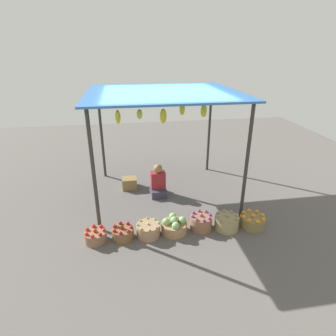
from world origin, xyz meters
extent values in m
plane|color=#5C5653|center=(0.00, 0.00, 0.00)|extent=(14.00, 14.00, 0.00)
cylinder|color=#38332D|center=(-1.45, -1.25, 1.19)|extent=(0.07, 0.07, 2.39)
cylinder|color=#38332D|center=(1.45, -1.25, 1.19)|extent=(0.07, 0.07, 2.39)
cylinder|color=#38332D|center=(-1.45, 1.25, 1.19)|extent=(0.07, 0.07, 2.39)
cylinder|color=#38332D|center=(1.45, 1.25, 1.19)|extent=(0.07, 0.07, 2.39)
cube|color=#346CB5|center=(0.00, 0.00, 2.41)|extent=(3.20, 2.80, 0.04)
ellipsoid|color=yellow|center=(-0.97, -0.13, 1.96)|extent=(0.11, 0.11, 0.30)
ellipsoid|color=yellow|center=(-0.51, 0.05, 1.96)|extent=(0.12, 0.12, 0.21)
ellipsoid|color=yellow|center=(-0.03, -0.21, 1.96)|extent=(0.14, 0.14, 0.31)
ellipsoid|color=yellow|center=(0.51, 0.43, 1.96)|extent=(0.13, 0.13, 0.29)
ellipsoid|color=yellow|center=(0.95, 0.17, 1.96)|extent=(0.15, 0.15, 0.30)
cube|color=#363547|center=(-0.14, -0.05, 0.09)|extent=(0.36, 0.44, 0.18)
cube|color=maroon|center=(-0.14, 0.00, 0.38)|extent=(0.34, 0.22, 0.40)
sphere|color=olive|center=(-0.14, 0.00, 0.67)|extent=(0.21, 0.21, 0.21)
cylinder|color=#856146|center=(-1.50, -1.61, 0.10)|extent=(0.41, 0.41, 0.21)
sphere|color=red|center=(-1.50, -1.61, 0.23)|extent=(0.07, 0.07, 0.07)
sphere|color=red|center=(-1.34, -1.61, 0.23)|extent=(0.07, 0.07, 0.07)
sphere|color=red|center=(-1.40, -1.49, 0.23)|extent=(0.07, 0.07, 0.07)
sphere|color=red|center=(-1.54, -1.45, 0.23)|extent=(0.07, 0.07, 0.07)
sphere|color=red|center=(-1.65, -1.54, 0.23)|extent=(0.07, 0.07, 0.07)
sphere|color=red|center=(-1.65, -1.68, 0.23)|extent=(0.07, 0.07, 0.07)
sphere|color=red|center=(-1.54, -1.77, 0.23)|extent=(0.07, 0.07, 0.07)
sphere|color=red|center=(-1.40, -1.74, 0.23)|extent=(0.07, 0.07, 0.07)
cylinder|color=brown|center=(-1.01, -1.60, 0.10)|extent=(0.41, 0.41, 0.21)
sphere|color=red|center=(-1.01, -1.60, 0.24)|extent=(0.07, 0.07, 0.07)
sphere|color=#B21F23|center=(-0.84, -1.60, 0.23)|extent=(0.07, 0.07, 0.07)
sphere|color=#A8172C|center=(-0.91, -1.47, 0.23)|extent=(0.07, 0.07, 0.07)
sphere|color=red|center=(-1.04, -1.44, 0.23)|extent=(0.07, 0.07, 0.07)
sphere|color=red|center=(-1.15, -1.52, 0.23)|extent=(0.07, 0.07, 0.07)
sphere|color=#A91819|center=(-1.15, -1.67, 0.23)|extent=(0.07, 0.07, 0.07)
sphere|color=#B01828|center=(-1.04, -1.75, 0.23)|extent=(0.07, 0.07, 0.07)
sphere|color=red|center=(-0.91, -1.72, 0.23)|extent=(0.07, 0.07, 0.07)
cylinder|color=#A3795D|center=(-0.53, -1.59, 0.12)|extent=(0.44, 0.44, 0.25)
sphere|color=#90CC3D|center=(-0.53, -1.59, 0.27)|extent=(0.04, 0.04, 0.04)
sphere|color=#88C139|center=(-0.33, -1.59, 0.26)|extent=(0.04, 0.04, 0.04)
sphere|color=#84D03C|center=(-0.39, -1.45, 0.26)|extent=(0.04, 0.04, 0.04)
sphere|color=#92C130|center=(-0.53, -1.40, 0.26)|extent=(0.04, 0.04, 0.04)
sphere|color=#83C036|center=(-0.67, -1.45, 0.26)|extent=(0.04, 0.04, 0.04)
sphere|color=#82C92D|center=(-0.72, -1.59, 0.26)|extent=(0.04, 0.04, 0.04)
sphere|color=#8FC633|center=(-0.67, -1.73, 0.26)|extent=(0.04, 0.04, 0.04)
sphere|color=#8DBF39|center=(-0.53, -1.79, 0.26)|extent=(0.04, 0.04, 0.04)
sphere|color=#83C839|center=(-0.39, -1.73, 0.26)|extent=(0.04, 0.04, 0.04)
cylinder|color=#9F7850|center=(-0.03, -1.56, 0.10)|extent=(0.49, 0.49, 0.20)
sphere|color=#84A168|center=(-0.03, -1.56, 0.26)|extent=(0.15, 0.15, 0.15)
sphere|color=#83B264|center=(0.13, -1.56, 0.25)|extent=(0.15, 0.15, 0.15)
sphere|color=#7BB05C|center=(-0.03, -1.41, 0.25)|extent=(0.15, 0.15, 0.15)
sphere|color=#7FAC5F|center=(-0.19, -1.56, 0.25)|extent=(0.15, 0.15, 0.15)
sphere|color=#7FB263|center=(-0.03, -1.72, 0.25)|extent=(0.15, 0.15, 0.15)
cylinder|color=#895C43|center=(0.51, -1.53, 0.14)|extent=(0.43, 0.43, 0.28)
sphere|color=#7D316C|center=(0.51, -1.53, 0.30)|extent=(0.06, 0.06, 0.06)
sphere|color=#884066|center=(0.69, -1.53, 0.30)|extent=(0.06, 0.06, 0.06)
sphere|color=#7B3769|center=(0.64, -1.40, 0.30)|extent=(0.06, 0.06, 0.06)
sphere|color=#833B68|center=(0.51, -1.35, 0.30)|extent=(0.06, 0.06, 0.06)
sphere|color=#7A3D78|center=(0.39, -1.40, 0.30)|extent=(0.06, 0.06, 0.06)
sphere|color=#813A6E|center=(0.34, -1.53, 0.30)|extent=(0.06, 0.06, 0.06)
sphere|color=#773D67|center=(0.39, -1.65, 0.30)|extent=(0.06, 0.06, 0.06)
sphere|color=#763274|center=(0.51, -1.70, 0.30)|extent=(0.06, 0.06, 0.06)
sphere|color=#872F6B|center=(0.64, -1.65, 0.30)|extent=(0.06, 0.06, 0.06)
cylinder|color=#9A885D|center=(1.01, -1.61, 0.13)|extent=(0.47, 0.47, 0.27)
sphere|color=#9E8253|center=(1.01, -1.61, 0.29)|extent=(0.06, 0.06, 0.06)
sphere|color=#A38356|center=(1.21, -1.61, 0.28)|extent=(0.06, 0.06, 0.06)
sphere|color=#A4815C|center=(1.15, -1.47, 0.28)|extent=(0.06, 0.06, 0.06)
sphere|color=#9D7D58|center=(1.01, -1.41, 0.28)|extent=(0.06, 0.06, 0.06)
sphere|color=#978153|center=(0.87, -1.47, 0.28)|extent=(0.06, 0.06, 0.06)
sphere|color=#A07759|center=(0.81, -1.61, 0.28)|extent=(0.06, 0.06, 0.06)
sphere|color=#A37B60|center=(0.87, -1.75, 0.28)|extent=(0.06, 0.06, 0.06)
sphere|color=#9B855B|center=(1.01, -1.80, 0.28)|extent=(0.06, 0.06, 0.06)
sphere|color=#9C7658|center=(1.15, -1.75, 0.28)|extent=(0.06, 0.06, 0.06)
cylinder|color=olive|center=(1.54, -1.61, 0.11)|extent=(0.50, 0.50, 0.21)
sphere|color=orange|center=(1.54, -1.61, 0.24)|extent=(0.08, 0.08, 0.08)
sphere|color=orange|center=(1.75, -1.61, 0.24)|extent=(0.08, 0.08, 0.08)
sphere|color=orange|center=(1.69, -1.47, 0.24)|extent=(0.08, 0.08, 0.08)
sphere|color=orange|center=(1.54, -1.41, 0.24)|extent=(0.08, 0.08, 0.08)
sphere|color=orange|center=(1.40, -1.47, 0.24)|extent=(0.08, 0.08, 0.08)
sphere|color=orange|center=(1.34, -1.61, 0.24)|extent=(0.08, 0.08, 0.08)
sphere|color=orange|center=(1.40, -1.76, 0.24)|extent=(0.08, 0.08, 0.08)
sphere|color=orange|center=(1.54, -1.82, 0.24)|extent=(0.08, 0.08, 0.08)
sphere|color=orange|center=(1.69, -1.76, 0.24)|extent=(0.08, 0.08, 0.08)
cube|color=olive|center=(-0.81, 0.43, 0.14)|extent=(0.36, 0.30, 0.27)
camera|label=1|loc=(-0.86, -6.00, 3.31)|focal=30.13mm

